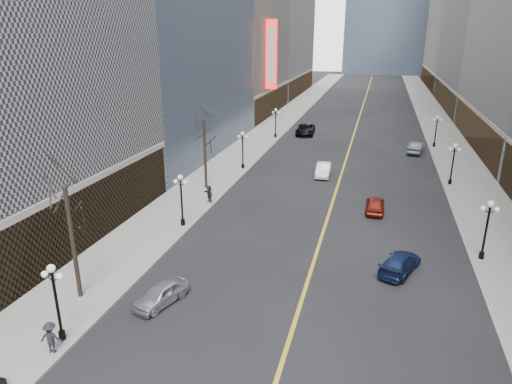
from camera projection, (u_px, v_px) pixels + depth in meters
The scene contains 21 objects.
sidewalk_east at pixel (447, 142), 69.32m from camera, with size 6.00×230.00×0.15m, color gray.
sidewalk_west at pixel (268, 132), 76.20m from camera, with size 6.00×230.00×0.15m, color gray.
lane_line at pixel (357, 125), 81.89m from camera, with size 0.25×200.00×0.02m, color gold.
streetlamp_east_1 at pixel (487, 224), 32.48m from camera, with size 1.26×0.44×4.52m.
streetlamp_east_2 at pixel (453, 160), 48.88m from camera, with size 1.26×0.44×4.52m.
streetlamp_east_3 at pixel (436, 128), 65.28m from camera, with size 1.26×0.44×4.52m.
streetlamp_west_0 at pixel (55, 295), 23.70m from camera, with size 1.26×0.44×4.52m.
streetlamp_west_1 at pixel (181, 195), 38.28m from camera, with size 1.26×0.44×4.52m.
streetlamp_west_2 at pixel (243, 146), 54.68m from camera, with size 1.26×0.44×4.52m.
streetlamp_west_3 at pixel (276, 120), 71.08m from camera, with size 1.26×0.44×4.52m.
theatre_marquee at pixel (272, 55), 81.82m from camera, with size 2.00×0.55×12.00m.
tree_west_near at pixel (67, 205), 26.66m from camera, with size 3.60×3.60×7.92m.
tree_west_far at pixel (204, 131), 46.70m from camera, with size 3.60×3.60×7.92m.
car_nb_near at pixel (161, 294), 27.92m from camera, with size 1.56×3.87×1.32m, color #B5B7BD.
car_nb_mid at pixel (323, 170), 52.91m from camera, with size 1.57×4.49×1.48m, color white.
car_nb_far at pixel (305, 129), 74.30m from camera, with size 2.80×6.07×1.69m, color black.
car_sb_near at pixel (400, 263), 31.66m from camera, with size 1.85×4.56×1.32m, color #121F45.
car_sb_mid at pixel (375, 204), 42.32m from camera, with size 1.68×4.19×1.43m, color maroon.
car_sb_far at pixel (416, 147), 62.92m from camera, with size 1.69×4.86×1.60m, color #4E5455.
ped_west_walk at pixel (51, 338), 23.35m from camera, with size 1.13×0.47×1.75m, color black.
ped_west_far at pixel (209, 194), 44.25m from camera, with size 1.56×0.45×1.68m, color black.
Camera 1 is at (3.65, -3.16, 15.80)m, focal length 32.00 mm.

